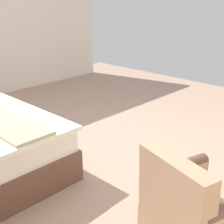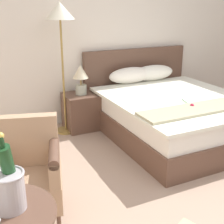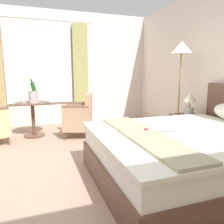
% 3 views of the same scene
% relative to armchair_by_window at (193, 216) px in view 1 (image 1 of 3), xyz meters
% --- Properties ---
extents(ground_plane, '(7.43, 7.43, 0.00)m').
position_rel_armchair_by_window_xyz_m(ground_plane, '(1.66, -0.68, -0.41)').
color(ground_plane, tan).
extents(armchair_by_window, '(0.70, 0.69, 0.87)m').
position_rel_armchair_by_window_xyz_m(armchair_by_window, '(0.00, 0.00, 0.00)').
color(armchair_by_window, brown).
rests_on(armchair_by_window, ground).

